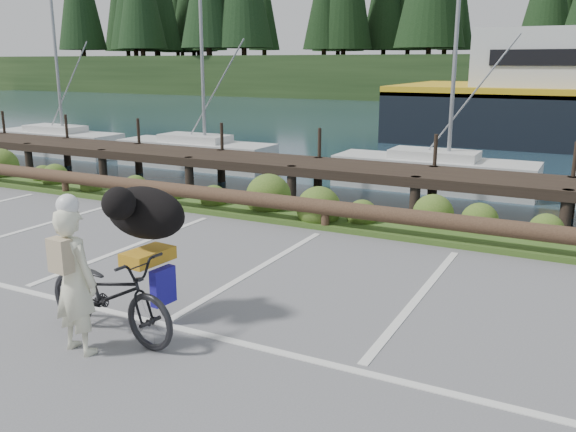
% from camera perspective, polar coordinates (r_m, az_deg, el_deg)
% --- Properties ---
extents(ground, '(72.00, 72.00, 0.00)m').
position_cam_1_polar(ground, '(8.19, -9.89, -8.94)').
color(ground, '#5D5D5F').
extents(harbor_backdrop, '(170.00, 160.00, 30.00)m').
position_cam_1_polar(harbor_backdrop, '(84.52, 24.95, 10.77)').
color(harbor_backdrop, '#182D3B').
rests_on(harbor_backdrop, ground).
extents(vegetation_strip, '(34.00, 1.60, 0.10)m').
position_cam_1_polar(vegetation_strip, '(12.56, 4.79, -0.30)').
color(vegetation_strip, '#3D5B21').
rests_on(vegetation_strip, ground).
extents(log_rail, '(32.00, 0.30, 0.60)m').
position_cam_1_polar(log_rail, '(11.95, 3.49, -1.28)').
color(log_rail, '#443021').
rests_on(log_rail, ground).
extents(bicycle, '(2.07, 0.89, 1.06)m').
position_cam_1_polar(bicycle, '(7.55, -16.35, -7.04)').
color(bicycle, black).
rests_on(bicycle, ground).
extents(cyclist, '(0.65, 0.46, 1.68)m').
position_cam_1_polar(cyclist, '(7.17, -19.35, -5.75)').
color(cyclist, '#E8E7C4').
rests_on(cyclist, ground).
extents(dog, '(0.66, 1.18, 0.66)m').
position_cam_1_polar(dog, '(7.71, -13.20, 0.29)').
color(dog, black).
rests_on(dog, bicycle).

